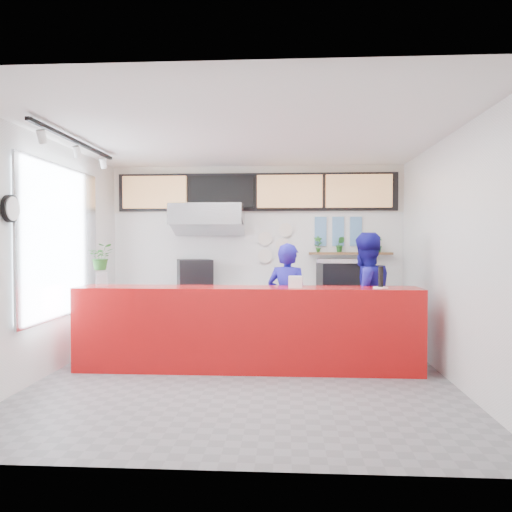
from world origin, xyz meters
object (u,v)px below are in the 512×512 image
at_px(espresso_machine, 340,276).
at_px(panini_oven, 195,274).
at_px(staff_center, 288,302).
at_px(staff_right, 365,297).
at_px(service_counter, 247,329).
at_px(pepper_mill, 381,277).

bearing_deg(espresso_machine, panini_oven, 170.69).
xyz_separation_m(staff_center, staff_right, (1.08, 0.03, 0.07)).
bearing_deg(staff_right, service_counter, -7.64).
relative_size(espresso_machine, staff_center, 0.41).
xyz_separation_m(service_counter, espresso_machine, (1.40, 1.80, 0.57)).
bearing_deg(espresso_machine, staff_right, -89.71).
bearing_deg(service_counter, pepper_mill, -1.47).
bearing_deg(espresso_machine, staff_center, -133.36).
bearing_deg(staff_center, panini_oven, -17.80).
bearing_deg(panini_oven, service_counter, -77.50).
height_order(espresso_machine, staff_center, staff_center).
height_order(panini_oven, pepper_mill, panini_oven).
xyz_separation_m(service_counter, panini_oven, (-1.03, 1.80, 0.60)).
bearing_deg(service_counter, espresso_machine, 52.07).
distance_m(staff_right, pepper_mill, 0.69).
height_order(service_counter, staff_center, staff_center).
bearing_deg(staff_center, pepper_mill, 176.49).
distance_m(service_counter, panini_oven, 2.16).
bearing_deg(staff_right, panini_oven, -51.74).
distance_m(espresso_machine, pepper_mill, 1.88).
bearing_deg(panini_oven, pepper_mill, -51.01).
relative_size(service_counter, staff_right, 2.46).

